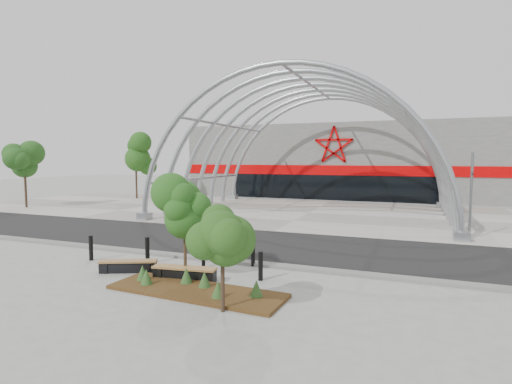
# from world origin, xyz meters

# --- Properties ---
(ground) EXTENTS (140.00, 140.00, 0.00)m
(ground) POSITION_xyz_m (0.00, 0.00, 0.00)
(ground) COLOR gray
(ground) RESTS_ON ground
(road) EXTENTS (140.00, 7.00, 0.02)m
(road) POSITION_xyz_m (0.00, 3.50, 0.01)
(road) COLOR black
(road) RESTS_ON ground
(forecourt) EXTENTS (60.00, 17.00, 0.04)m
(forecourt) POSITION_xyz_m (0.00, 15.50, 0.02)
(forecourt) COLOR gray
(forecourt) RESTS_ON ground
(kerb) EXTENTS (60.00, 0.50, 0.12)m
(kerb) POSITION_xyz_m (0.00, -0.25, 0.06)
(kerb) COLOR slate
(kerb) RESTS_ON ground
(arena_building) EXTENTS (34.00, 15.24, 8.00)m
(arena_building) POSITION_xyz_m (0.00, 33.45, 3.99)
(arena_building) COLOR #62625D
(arena_building) RESTS_ON ground
(vault_canopy) EXTENTS (20.80, 15.80, 20.36)m
(vault_canopy) POSITION_xyz_m (0.00, 15.50, 0.02)
(vault_canopy) COLOR #9DA3A8
(vault_canopy) RESTS_ON ground
(planting_bed) EXTENTS (6.00, 2.15, 0.62)m
(planting_bed) POSITION_xyz_m (0.99, -4.06, 0.15)
(planting_bed) COLOR #402D10
(planting_bed) RESTS_ON ground
(signal_pole) EXTENTS (0.33, 0.64, 4.64)m
(signal_pole) POSITION_xyz_m (10.41, 8.50, 2.42)
(signal_pole) COLOR slate
(signal_pole) RESTS_ON ground
(street_tree_0) EXTENTS (1.58, 1.58, 3.61)m
(street_tree_0) POSITION_xyz_m (-0.05, -2.91, 2.59)
(street_tree_0) COLOR #312718
(street_tree_0) RESTS_ON ground
(street_tree_1) EXTENTS (1.45, 1.45, 3.44)m
(street_tree_1) POSITION_xyz_m (2.57, -5.20, 2.47)
(street_tree_1) COLOR black
(street_tree_1) RESTS_ON ground
(bench_0) EXTENTS (2.17, 1.32, 0.45)m
(bench_0) POSITION_xyz_m (-2.53, -2.96, 0.22)
(bench_0) COLOR black
(bench_0) RESTS_ON ground
(bench_1) EXTENTS (2.38, 0.81, 0.49)m
(bench_1) POSITION_xyz_m (0.03, -3.09, 0.24)
(bench_1) COLOR black
(bench_1) RESTS_ON ground
(bollard_0) EXTENTS (0.17, 0.17, 1.07)m
(bollard_0) POSITION_xyz_m (-5.17, -2.10, 0.53)
(bollard_0) COLOR black
(bollard_0) RESTS_ON ground
(bollard_1) EXTENTS (0.18, 0.18, 1.11)m
(bollard_1) POSITION_xyz_m (-2.61, -1.65, 0.55)
(bollard_1) COLOR black
(bollard_1) RESTS_ON ground
(bollard_2) EXTENTS (0.15, 0.15, 0.92)m
(bollard_2) POSITION_xyz_m (-0.17, -1.34, 0.46)
(bollard_2) COLOR black
(bollard_2) RESTS_ON ground
(bollard_3) EXTENTS (0.16, 0.16, 0.99)m
(bollard_3) POSITION_xyz_m (1.60, -0.45, 0.50)
(bollard_3) COLOR black
(bollard_3) RESTS_ON ground
(bollard_4) EXTENTS (0.17, 0.17, 1.04)m
(bollard_4) POSITION_xyz_m (2.55, -2.09, 0.52)
(bollard_4) COLOR black
(bollard_4) RESTS_ON ground
(bg_tree_0) EXTENTS (3.00, 3.00, 6.45)m
(bg_tree_0) POSITION_xyz_m (-20.00, 20.00, 4.64)
(bg_tree_0) COLOR black
(bg_tree_0) RESTS_ON ground
(bg_tree_2) EXTENTS (2.55, 2.55, 5.38)m
(bg_tree_2) POSITION_xyz_m (-24.00, 10.00, 3.86)
(bg_tree_2) COLOR black
(bg_tree_2) RESTS_ON ground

